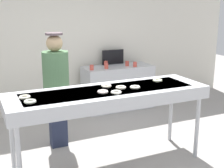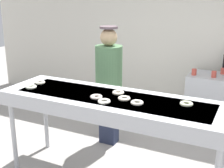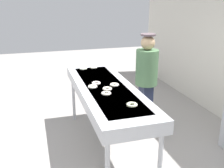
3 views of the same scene
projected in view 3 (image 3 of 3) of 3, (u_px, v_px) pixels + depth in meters
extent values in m
plane|color=#9E9993|center=(106.00, 149.00, 4.18)|extent=(16.00, 16.00, 0.00)
cube|color=#B7BABF|center=(106.00, 92.00, 3.88)|extent=(2.57, 0.78, 0.16)
cube|color=slate|center=(106.00, 89.00, 3.86)|extent=(2.18, 0.55, 0.08)
cylinder|color=#B7BABF|center=(74.00, 98.00, 5.03)|extent=(0.06, 0.06, 0.87)
cylinder|color=#B7BABF|center=(105.00, 95.00, 5.20)|extent=(0.06, 0.06, 0.87)
cylinder|color=#B7BABF|center=(160.00, 166.00, 3.05)|extent=(0.06, 0.06, 0.87)
torus|color=white|center=(114.00, 85.00, 3.86)|extent=(0.15, 0.15, 0.03)
torus|color=#EBF4C2|center=(132.00, 105.00, 3.16)|extent=(0.19, 0.19, 0.03)
torus|color=white|center=(106.00, 93.00, 3.52)|extent=(0.19, 0.19, 0.03)
torus|color=white|center=(93.00, 87.00, 3.78)|extent=(0.18, 0.18, 0.03)
torus|color=#F0E5CB|center=(107.00, 89.00, 3.70)|extent=(0.15, 0.15, 0.03)
torus|color=white|center=(83.00, 69.00, 4.72)|extent=(0.14, 0.14, 0.03)
torus|color=white|center=(96.00, 83.00, 3.93)|extent=(0.19, 0.19, 0.03)
torus|color=#EDE8CD|center=(94.00, 67.00, 4.79)|extent=(0.18, 0.18, 0.03)
cube|color=#222942|center=(145.00, 107.00, 4.69)|extent=(0.24, 0.18, 0.84)
cylinder|color=#4C724C|center=(147.00, 67.00, 4.47)|extent=(0.37, 0.37, 0.60)
sphere|color=tan|center=(148.00, 43.00, 4.34)|extent=(0.23, 0.23, 0.23)
cylinder|color=#56474C|center=(148.00, 35.00, 4.29)|extent=(0.24, 0.24, 0.03)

